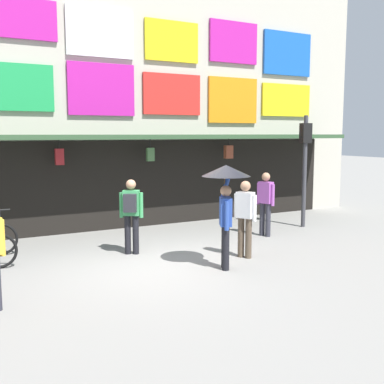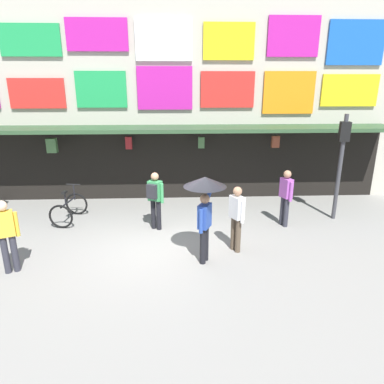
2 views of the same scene
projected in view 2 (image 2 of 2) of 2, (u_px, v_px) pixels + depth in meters
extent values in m
plane|color=gray|center=(164.00, 247.00, 8.87)|extent=(80.00, 80.00, 0.00)
cube|color=#B2AD9E|center=(165.00, 84.00, 12.03)|extent=(18.00, 1.20, 8.00)
cube|color=#2D4C2D|center=(165.00, 129.00, 11.22)|extent=(15.30, 1.40, 0.12)
cube|color=green|center=(30.00, 40.00, 10.83)|extent=(1.92, 0.08, 0.98)
cube|color=#B71E93|center=(97.00, 35.00, 10.87)|extent=(1.96, 0.08, 0.99)
cube|color=white|center=(164.00, 40.00, 11.00)|extent=(1.84, 0.08, 1.27)
cube|color=yellow|center=(229.00, 41.00, 11.10)|extent=(1.67, 0.08, 1.14)
cube|color=#B71E93|center=(294.00, 36.00, 11.14)|extent=(1.70, 0.08, 1.25)
cube|color=blue|center=(356.00, 43.00, 11.28)|extent=(1.90, 0.08, 1.39)
cube|color=red|center=(37.00, 93.00, 11.32)|extent=(1.82, 0.08, 0.97)
cube|color=green|center=(101.00, 89.00, 11.37)|extent=(1.67, 0.08, 1.17)
cube|color=#B71E93|center=(165.00, 88.00, 11.45)|extent=(1.84, 0.08, 1.39)
cube|color=red|center=(227.00, 90.00, 11.56)|extent=(1.82, 0.08, 1.18)
cube|color=orange|center=(289.00, 93.00, 11.68)|extent=(1.75, 0.08, 1.39)
cube|color=yellow|center=(350.00, 90.00, 11.74)|extent=(1.96, 0.08, 1.06)
cylinder|color=black|center=(51.00, 135.00, 11.21)|extent=(0.02, 0.02, 0.24)
cube|color=#477042|center=(52.00, 146.00, 11.31)|extent=(0.32, 0.19, 0.47)
cylinder|color=black|center=(128.00, 133.00, 11.53)|extent=(0.02, 0.02, 0.24)
cube|color=maroon|center=(129.00, 143.00, 11.63)|extent=(0.22, 0.13, 0.42)
cylinder|color=black|center=(201.00, 134.00, 11.51)|extent=(0.02, 0.02, 0.24)
cube|color=#477042|center=(201.00, 143.00, 11.60)|extent=(0.21, 0.12, 0.37)
cylinder|color=black|center=(276.00, 133.00, 11.52)|extent=(0.02, 0.02, 0.21)
cube|color=brown|center=(275.00, 142.00, 11.61)|extent=(0.25, 0.15, 0.39)
cube|color=black|center=(167.00, 165.00, 12.28)|extent=(15.30, 0.04, 2.50)
cylinder|color=#38383D|center=(340.00, 168.00, 10.25)|extent=(0.12, 0.12, 3.20)
cube|color=black|center=(345.00, 131.00, 9.91)|extent=(0.32, 0.29, 0.56)
sphere|color=black|center=(344.00, 126.00, 10.00)|extent=(0.15, 0.15, 0.15)
sphere|color=#19DB3D|center=(343.00, 135.00, 10.07)|extent=(0.15, 0.15, 0.15)
torus|color=black|center=(77.00, 204.00, 10.94)|extent=(0.72, 0.16, 0.72)
torus|color=black|center=(61.00, 217.00, 9.89)|extent=(0.72, 0.16, 0.72)
cylinder|color=black|center=(68.00, 202.00, 10.34)|extent=(0.19, 0.99, 0.05)
cylinder|color=black|center=(65.00, 199.00, 10.13)|extent=(0.04, 0.04, 0.35)
cube|color=black|center=(64.00, 192.00, 10.07)|extent=(0.13, 0.21, 0.06)
cylinder|color=black|center=(74.00, 192.00, 10.73)|extent=(0.04, 0.04, 0.50)
cylinder|color=black|center=(73.00, 184.00, 10.65)|extent=(0.44, 0.10, 0.04)
cylinder|color=#2D2D38|center=(286.00, 212.00, 9.99)|extent=(0.14, 0.14, 0.88)
cylinder|color=#2D2D38|center=(282.00, 210.00, 10.15)|extent=(0.14, 0.14, 0.88)
cube|color=#9E4CA8|center=(286.00, 188.00, 9.85)|extent=(0.33, 0.41, 0.56)
sphere|color=#A87A5B|center=(287.00, 174.00, 9.72)|extent=(0.22, 0.22, 0.22)
cylinder|color=#9E4CA8|center=(291.00, 192.00, 9.67)|extent=(0.09, 0.09, 0.56)
cylinder|color=#9E4CA8|center=(281.00, 188.00, 10.06)|extent=(0.09, 0.09, 0.56)
cylinder|color=black|center=(153.00, 214.00, 9.87)|extent=(0.14, 0.14, 0.88)
cylinder|color=black|center=(159.00, 215.00, 9.79)|extent=(0.14, 0.14, 0.88)
cube|color=#388E51|center=(155.00, 191.00, 9.61)|extent=(0.42, 0.37, 0.56)
sphere|color=#A87A5B|center=(155.00, 176.00, 9.49)|extent=(0.22, 0.22, 0.22)
cylinder|color=#388E51|center=(149.00, 191.00, 9.73)|extent=(0.09, 0.09, 0.56)
cylinder|color=#388E51|center=(162.00, 193.00, 9.53)|extent=(0.09, 0.09, 0.56)
cube|color=#232328|center=(152.00, 191.00, 9.47)|extent=(0.32, 0.28, 0.40)
cylinder|color=brown|center=(238.00, 236.00, 8.48)|extent=(0.14, 0.14, 0.88)
cylinder|color=brown|center=(233.00, 233.00, 8.62)|extent=(0.14, 0.14, 0.88)
cube|color=white|center=(237.00, 207.00, 8.33)|extent=(0.37, 0.42, 0.56)
sphere|color=#A87A5B|center=(238.00, 191.00, 8.20)|extent=(0.22, 0.22, 0.22)
cylinder|color=white|center=(243.00, 212.00, 8.17)|extent=(0.09, 0.09, 0.56)
cylinder|color=white|center=(231.00, 207.00, 8.52)|extent=(0.09, 0.09, 0.56)
cylinder|color=#2D2D38|center=(15.00, 253.00, 7.61)|extent=(0.14, 0.14, 0.88)
cylinder|color=#2D2D38|center=(6.00, 255.00, 7.53)|extent=(0.14, 0.14, 0.88)
cube|color=gold|center=(5.00, 224.00, 7.35)|extent=(0.42, 0.35, 0.56)
sphere|color=beige|center=(1.00, 206.00, 7.23)|extent=(0.22, 0.22, 0.22)
cylinder|color=gold|center=(16.00, 224.00, 7.46)|extent=(0.09, 0.09, 0.56)
cylinder|color=black|center=(203.00, 246.00, 7.93)|extent=(0.14, 0.14, 0.88)
cylinder|color=black|center=(206.00, 243.00, 8.09)|extent=(0.14, 0.14, 0.88)
cube|color=#28479E|center=(205.00, 216.00, 7.79)|extent=(0.36, 0.42, 0.56)
sphere|color=#A87A5B|center=(205.00, 199.00, 7.66)|extent=(0.22, 0.22, 0.22)
cylinder|color=#28479E|center=(201.00, 221.00, 7.61)|extent=(0.09, 0.09, 0.56)
cylinder|color=#28479E|center=(208.00, 196.00, 7.86)|extent=(0.23, 0.09, 0.48)
cylinder|color=#4C3823|center=(208.00, 192.00, 7.83)|extent=(0.02, 0.02, 0.55)
cone|color=black|center=(205.00, 182.00, 7.54)|extent=(0.96, 0.96, 0.22)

